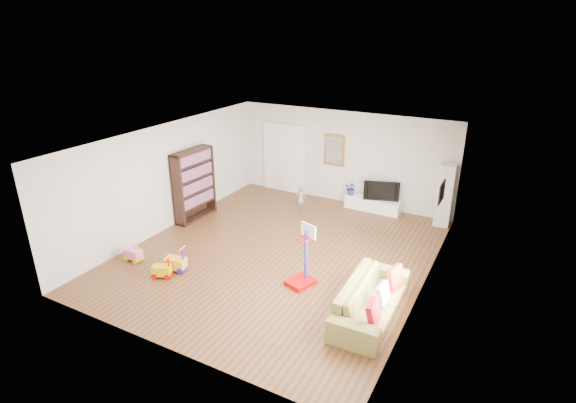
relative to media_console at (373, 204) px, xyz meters
The scene contains 25 objects.
floor 3.64m from the media_console, 107.30° to the right, with size 6.50×7.50×0.00m, color brown.
ceiling 4.42m from the media_console, 107.30° to the right, with size 6.50×7.50×0.00m, color white.
wall_back 1.61m from the media_console, 165.58° to the left, with size 6.50×0.00×2.70m, color silver.
wall_front 7.39m from the media_console, 98.52° to the right, with size 6.50×0.00×2.70m, color silver.
wall_left 5.67m from the media_console, 141.28° to the right, with size 0.00×7.50×2.70m, color white.
wall_right 4.26m from the media_console, 58.01° to the right, with size 0.00×7.50×2.70m, color silver.
navy_accent 3.42m from the media_console, 43.89° to the right, with size 0.01×3.20×1.70m, color black.
olive_wainscot 3.01m from the media_console, 43.89° to the right, with size 0.01×3.20×1.00m, color brown.
doorway 3.11m from the media_console, behind, with size 1.45×0.06×2.10m, color white.
painting_back 1.92m from the media_console, 169.86° to the left, with size 0.62×0.06×0.92m, color gold.
artwork_right 3.12m from the media_console, 41.87° to the right, with size 0.04×0.56×0.46m, color #7F3F8C.
media_console is the anchor object (origin of this frame).
tall_cabinet 2.02m from the media_console, ahead, with size 0.39×0.39×1.68m, color silver.
bookshelf 5.00m from the media_console, 145.68° to the right, with size 0.34×1.31×1.92m, color black.
sofa 5.00m from the media_console, 72.07° to the right, with size 2.29×0.89×0.67m, color olive.
basketball_hoop 4.47m from the media_console, 90.66° to the right, with size 0.45×0.55×1.31m, color #CA0003.
ride_on_yellow 6.21m from the media_console, 116.20° to the right, with size 0.38×0.23×0.50m, color #E4BF01.
ride_on_orange 5.87m from the media_console, 116.88° to the right, with size 0.44×0.27×0.58m, color #FFAA27.
ride_on_pink 6.55m from the media_console, 125.56° to the right, with size 0.39×0.24×0.52m, color pink.
child 2.07m from the media_console, 148.66° to the right, with size 0.29×0.19×0.79m, color slate.
tv 0.51m from the media_console, ahead, with size 0.98×0.13×0.57m, color black.
vase_plant 0.76m from the media_console, behind, with size 0.35×0.31×0.39m, color navy.
pillow_left 5.69m from the media_console, 71.80° to the right, with size 0.10×0.39×0.39m, color #A80E22.
pillow_center 5.10m from the media_console, 69.87° to the right, with size 0.10×0.36×0.36m, color white.
pillow_right 4.49m from the media_console, 66.55° to the right, with size 0.10×0.40×0.40m, color #B0240C.
Camera 1 is at (4.55, -8.06, 4.99)m, focal length 28.00 mm.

